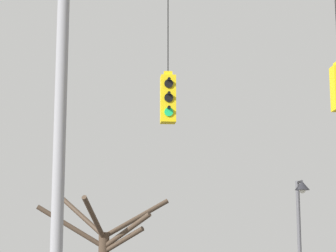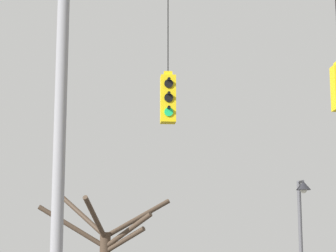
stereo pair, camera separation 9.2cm
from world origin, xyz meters
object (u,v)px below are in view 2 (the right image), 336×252
Objects in this scene: utility_pole_left at (60,135)px; bare_tree at (105,249)px; traffic_light_over_intersection at (168,98)px; street_lamp at (302,216)px.

utility_pole_left is 2.22× the size of bare_tree.
traffic_light_over_intersection is 7.31m from street_lamp.
utility_pole_left is 2.23× the size of street_lamp.
utility_pole_left is at bearing -143.48° from street_lamp.
utility_pole_left is at bearing -98.84° from bare_tree.
traffic_light_over_intersection is at bearing -0.00° from utility_pole_left.
traffic_light_over_intersection is at bearing -131.39° from street_lamp.
bare_tree is at bearing 81.16° from utility_pole_left.
utility_pole_left is 2.58m from traffic_light_over_intersection.
utility_pole_left is at bearing 180.00° from traffic_light_over_intersection.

